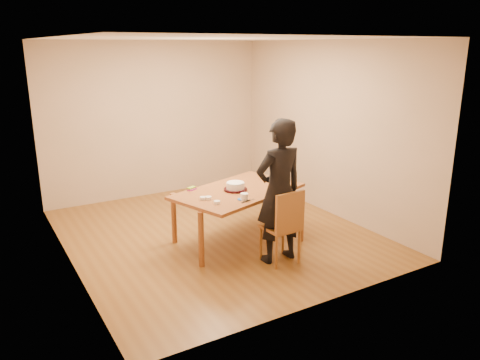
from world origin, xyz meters
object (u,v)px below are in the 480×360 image
dining_table (238,191)px  cake (235,186)px  cake_plate (235,189)px  person (279,192)px  dining_chair (280,227)px

dining_table → cake: size_ratio=7.06×
cake_plate → cake: (0.00, 0.00, 0.05)m
cake_plate → person: size_ratio=0.17×
dining_table → cake: bearing=164.8°
dining_table → dining_chair: dining_table is taller
dining_table → dining_chair: 0.84m
dining_table → cake_plate: (-0.04, -0.00, 0.03)m
dining_table → person: person is taller
cake_plate → person: person is taller
dining_chair → person: size_ratio=0.22×
cake → person: person is taller
dining_chair → cake: size_ratio=1.66×
dining_table → cake_plate: cake_plate is taller
cake → person: 0.76m
cake → person: (0.19, -0.73, 0.09)m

